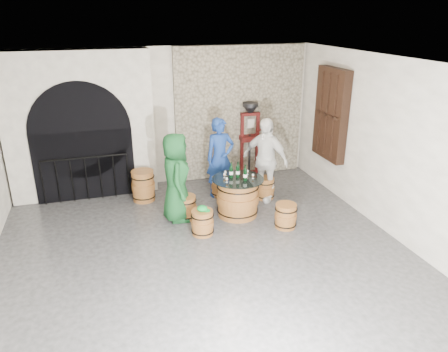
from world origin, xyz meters
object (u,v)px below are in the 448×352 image
object	(u,v)px
wine_bottle_left	(231,171)
wine_bottle_center	(245,174)
barrel_stool_near_left	(202,222)
barrel_stool_left	(186,207)
person_green	(176,178)
corking_press	(250,135)
barrel_table	(238,197)
barrel_stool_near_right	(286,216)
barrel_stool_right	(265,188)
side_barrel	(143,186)
wine_bottle_right	(238,171)
person_blue	(220,158)
barrel_stool_far	(221,185)
person_white	(265,160)

from	to	relation	value
wine_bottle_left	wine_bottle_center	bearing A→B (deg)	-46.31
barrel_stool_near_left	barrel_stool_left	bearing A→B (deg)	102.28
person_green	corking_press	size ratio (longest dim) A/B	0.95
barrel_table	barrel_stool_near_right	distance (m)	1.07
barrel_stool_right	person_green	distance (m)	2.21
barrel_table	wine_bottle_center	distance (m)	0.56
barrel_stool_right	side_barrel	size ratio (longest dim) A/B	0.70
wine_bottle_left	person_green	bearing A→B (deg)	175.39
wine_bottle_right	corking_press	world-z (taller)	corking_press
person_green	wine_bottle_left	distance (m)	1.10
barrel_table	person_blue	distance (m)	1.18
barrel_stool_far	barrel_table	bearing A→B (deg)	-87.04
person_blue	corking_press	distance (m)	1.36
person_green	wine_bottle_left	size ratio (longest dim) A/B	5.48
person_blue	person_white	xyz separation A→B (m)	(0.87, -0.48, 0.03)
person_green	corking_press	bearing A→B (deg)	-43.54
barrel_table	corking_press	world-z (taller)	corking_press
wine_bottle_right	side_barrel	bearing A→B (deg)	145.68
barrel_stool_near_right	person_white	bearing A→B (deg)	85.87
barrel_stool_far	person_white	size ratio (longest dim) A/B	0.26
side_barrel	corking_press	bearing A→B (deg)	13.76
person_white	wine_bottle_left	xyz separation A→B (m)	(-0.93, -0.50, 0.01)
barrel_stool_left	barrel_stool_near_right	world-z (taller)	same
barrel_table	barrel_stool_far	bearing A→B (deg)	92.96
person_blue	side_barrel	size ratio (longest dim) A/B	2.59
barrel_stool_near_right	barrel_stool_right	bearing A→B (deg)	84.53
wine_bottle_right	barrel_stool_near_left	bearing A→B (deg)	-144.18
person_blue	barrel_stool_left	bearing A→B (deg)	-142.24
barrel_stool_far	person_white	world-z (taller)	person_white
person_white	barrel_stool_left	bearing A→B (deg)	-114.48
barrel_table	corking_press	distance (m)	2.29
barrel_stool_near_right	barrel_stool_near_left	distance (m)	1.61
barrel_stool_right	corking_press	distance (m)	1.59
barrel_stool_far	side_barrel	bearing A→B (deg)	172.07
barrel_stool_right	person_green	world-z (taller)	person_green
side_barrel	barrel_stool_right	bearing A→B (deg)	-14.37
wine_bottle_center	wine_bottle_right	xyz separation A→B (m)	(-0.08, 0.21, 0.00)
barrel_stool_left	wine_bottle_right	size ratio (longest dim) A/B	1.49
wine_bottle_right	barrel_stool_left	bearing A→B (deg)	175.75
barrel_table	person_white	bearing A→B (deg)	36.20
barrel_stool_near_left	wine_bottle_right	world-z (taller)	wine_bottle_right
barrel_stool_far	barrel_stool_right	world-z (taller)	same
barrel_table	barrel_stool_near_right	xyz separation A→B (m)	(0.72, -0.77, -0.16)
person_green	side_barrel	size ratio (longest dim) A/B	2.59
person_green	barrel_table	bearing A→B (deg)	-91.32
wine_bottle_center	corking_press	xyz separation A→B (m)	(0.85, 2.09, 0.17)
person_green	barrel_stool_right	bearing A→B (deg)	-70.70
person_green	person_blue	xyz separation A→B (m)	(1.15, 0.89, 0.00)
barrel_stool_right	wine_bottle_center	size ratio (longest dim) A/B	1.49
barrel_stool_left	corking_press	bearing A→B (deg)	41.90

